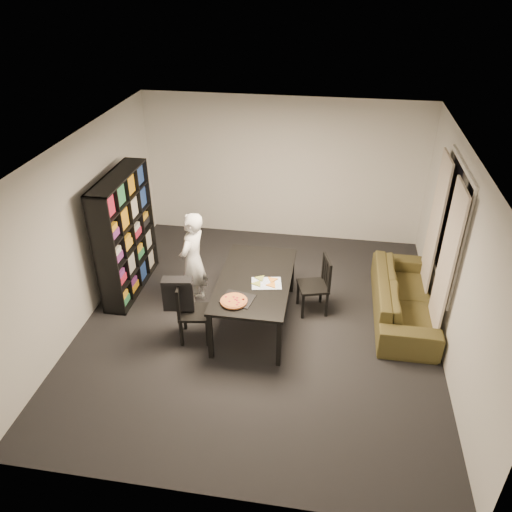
% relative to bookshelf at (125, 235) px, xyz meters
% --- Properties ---
extents(room, '(5.01, 5.51, 2.61)m').
position_rel_bookshelf_xyz_m(room, '(2.16, -0.60, 0.35)').
color(room, black).
rests_on(room, ground).
extents(window_pane, '(0.02, 1.40, 1.60)m').
position_rel_bookshelf_xyz_m(window_pane, '(4.64, -0.00, 0.55)').
color(window_pane, black).
rests_on(window_pane, room).
extents(window_frame, '(0.03, 1.52, 1.72)m').
position_rel_bookshelf_xyz_m(window_frame, '(4.64, -0.00, 0.55)').
color(window_frame, white).
rests_on(window_frame, room).
extents(curtain_left, '(0.03, 0.70, 2.25)m').
position_rel_bookshelf_xyz_m(curtain_left, '(4.56, -0.52, 0.20)').
color(curtain_left, beige).
rests_on(curtain_left, room).
extents(curtain_right, '(0.03, 0.70, 2.25)m').
position_rel_bookshelf_xyz_m(curtain_right, '(4.56, 0.52, 0.20)').
color(curtain_right, beige).
rests_on(curtain_right, room).
extents(bookshelf, '(0.35, 1.50, 1.90)m').
position_rel_bookshelf_xyz_m(bookshelf, '(0.00, 0.00, 0.00)').
color(bookshelf, black).
rests_on(bookshelf, room).
extents(dining_table, '(0.99, 1.79, 0.74)m').
position_rel_bookshelf_xyz_m(dining_table, '(2.08, -0.57, -0.27)').
color(dining_table, black).
rests_on(dining_table, room).
extents(chair_left, '(0.47, 0.47, 0.89)m').
position_rel_bookshelf_xyz_m(chair_left, '(1.25, -1.05, -0.44)').
color(chair_left, black).
rests_on(chair_left, room).
extents(chair_right, '(0.51, 0.51, 0.89)m').
position_rel_bookshelf_xyz_m(chair_right, '(2.96, -0.13, -0.44)').
color(chair_right, black).
rests_on(chair_right, room).
extents(draped_jacket, '(0.42, 0.23, 0.49)m').
position_rel_bookshelf_xyz_m(draped_jacket, '(1.13, -1.07, -0.21)').
color(draped_jacket, black).
rests_on(draped_jacket, chair_left).
extents(person, '(0.48, 0.62, 1.52)m').
position_rel_bookshelf_xyz_m(person, '(1.12, -0.27, -0.19)').
color(person, white).
rests_on(person, room).
extents(baking_tray, '(0.46, 0.39, 0.01)m').
position_rel_bookshelf_xyz_m(baking_tray, '(1.94, -1.08, -0.20)').
color(baking_tray, black).
rests_on(baking_tray, dining_table).
extents(pepperoni_pizza, '(0.35, 0.35, 0.03)m').
position_rel_bookshelf_xyz_m(pepperoni_pizza, '(1.91, -1.16, -0.18)').
color(pepperoni_pizza, '#AC5D31').
rests_on(pepperoni_pizza, dining_table).
extents(kitchen_towel, '(0.45, 0.37, 0.01)m').
position_rel_bookshelf_xyz_m(kitchen_towel, '(2.26, -0.66, -0.20)').
color(kitchen_towel, white).
rests_on(kitchen_towel, dining_table).
extents(pizza_slices, '(0.41, 0.36, 0.01)m').
position_rel_bookshelf_xyz_m(pizza_slices, '(2.24, -0.64, -0.19)').
color(pizza_slices, gold).
rests_on(pizza_slices, dining_table).
extents(sofa, '(0.82, 2.09, 0.61)m').
position_rel_bookshelf_xyz_m(sofa, '(4.20, -0.06, -0.64)').
color(sofa, '#3F3919').
rests_on(sofa, room).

